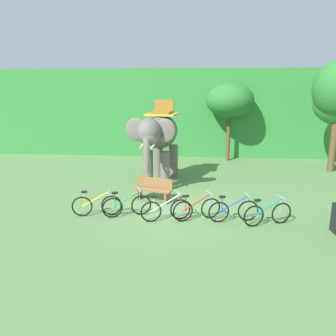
{
  "coord_description": "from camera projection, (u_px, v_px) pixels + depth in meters",
  "views": [
    {
      "loc": [
        0.91,
        -11.66,
        4.35
      ],
      "look_at": [
        -0.21,
        1.0,
        1.3
      ],
      "focal_mm": 36.22,
      "sensor_mm": 36.0,
      "label": 1
    }
  ],
  "objects": [
    {
      "name": "ground_plane",
      "position": [
        171.0,
        209.0,
        12.39
      ],
      "size": [
        80.0,
        80.0,
        0.0
      ],
      "primitive_type": "plane",
      "color": "#567F47"
    },
    {
      "name": "foliage_hedge",
      "position": [
        185.0,
        110.0,
        23.88
      ],
      "size": [
        36.0,
        6.0,
        5.46
      ],
      "primitive_type": "cube",
      "color": "#338438",
      "rests_on": "ground"
    },
    {
      "name": "tree_center_right",
      "position": [
        230.0,
        101.0,
        19.76
      ],
      "size": [
        2.78,
        2.78,
        4.59
      ],
      "color": "brown",
      "rests_on": "ground"
    },
    {
      "name": "elephant",
      "position": [
        159.0,
        136.0,
        15.23
      ],
      "size": [
        2.19,
        4.23,
        3.78
      ],
      "color": "#665E56",
      "rests_on": "ground"
    },
    {
      "name": "bike_yellow",
      "position": [
        97.0,
        205.0,
        11.66
      ],
      "size": [
        1.69,
        0.53,
        0.92
      ],
      "color": "black",
      "rests_on": "ground"
    },
    {
      "name": "bike_green",
      "position": [
        127.0,
        206.0,
        11.61
      ],
      "size": [
        1.61,
        0.75,
        0.92
      ],
      "color": "black",
      "rests_on": "ground"
    },
    {
      "name": "bike_white",
      "position": [
        166.0,
        210.0,
        11.23
      ],
      "size": [
        1.64,
        0.68,
        0.92
      ],
      "color": "black",
      "rests_on": "ground"
    },
    {
      "name": "bike_red",
      "position": [
        197.0,
        209.0,
        11.3
      ],
      "size": [
        1.6,
        0.77,
        0.92
      ],
      "color": "black",
      "rests_on": "ground"
    },
    {
      "name": "bike_blue",
      "position": [
        233.0,
        210.0,
        11.15
      ],
      "size": [
        1.68,
        0.56,
        0.92
      ],
      "color": "black",
      "rests_on": "ground"
    },
    {
      "name": "bike_teal",
      "position": [
        268.0,
        214.0,
        10.87
      ],
      "size": [
        1.62,
        0.72,
        0.92
      ],
      "color": "black",
      "rests_on": "ground"
    },
    {
      "name": "wooden_bench",
      "position": [
        154.0,
        189.0,
        13.22
      ],
      "size": [
        1.55,
        0.87,
        0.89
      ],
      "color": "brown",
      "rests_on": "ground"
    }
  ]
}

